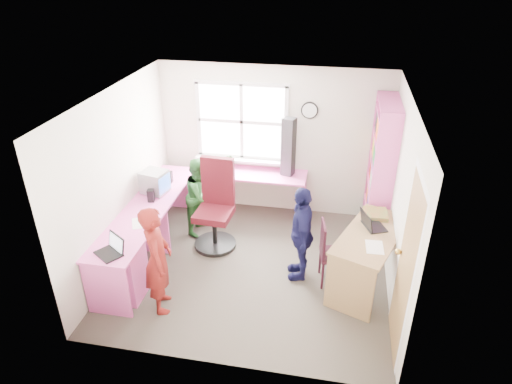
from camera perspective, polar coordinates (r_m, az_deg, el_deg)
room at (r=5.82m, az=-0.18°, el=0.75°), size 3.64×3.44×2.44m
l_desk at (r=6.25m, az=-12.86°, el=-6.03°), size 2.38×2.95×0.75m
right_desk at (r=5.95m, az=14.06°, el=-6.76°), size 1.08×1.50×0.79m
bookshelf at (r=6.84m, az=15.23°, el=2.05°), size 0.30×1.02×2.10m
swivel_chair at (r=6.61m, az=-5.04°, el=-2.21°), size 0.65×0.65×1.32m
wooden_chair at (r=5.96m, az=9.26°, el=-7.28°), size 0.44×0.44×0.88m
crt_monitor at (r=6.74m, az=-12.55°, el=1.24°), size 0.40×0.38×0.34m
laptop_left at (r=5.61m, az=-17.58°, el=-6.84°), size 0.40×0.39×0.22m
laptop_right at (r=5.93m, az=14.18°, el=-3.86°), size 0.37×0.40×0.22m
speaker_a at (r=6.55m, az=-13.00°, el=-0.43°), size 0.11×0.11×0.18m
speaker_b at (r=7.04m, az=-10.77°, el=1.87°), size 0.09×0.09×0.17m
cd_tower at (r=7.03m, az=4.08°, el=5.64°), size 0.23×0.21×0.92m
game_box at (r=6.19m, az=14.70°, el=-2.67°), size 0.32×0.32×0.06m
paper_a at (r=6.11m, az=-14.30°, el=-3.76°), size 0.30×0.34×0.00m
paper_b at (r=5.59m, az=14.60°, el=-6.68°), size 0.21×0.30×0.00m
potted_plant at (r=7.24m, az=-3.55°, el=3.63°), size 0.17×0.15×0.30m
person_red at (r=5.49m, az=-12.19°, el=-8.27°), size 0.49×0.59×1.39m
person_green at (r=6.93m, az=-6.94°, el=-0.47°), size 0.54×0.65×1.20m
person_navy at (r=5.92m, az=5.68°, el=-5.15°), size 0.43×0.81×1.32m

